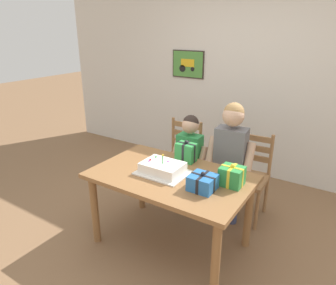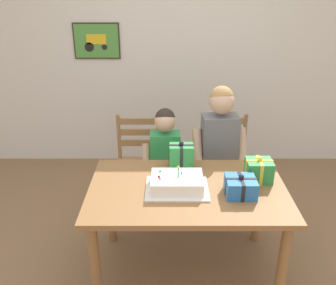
# 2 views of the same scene
# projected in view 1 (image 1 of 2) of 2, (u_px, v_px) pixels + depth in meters

# --- Properties ---
(ground_plane) EXTENTS (20.00, 20.00, 0.00)m
(ground_plane) POSITION_uv_depth(u_px,v_px,m) (171.00, 242.00, 3.01)
(ground_plane) COLOR #846042
(back_wall) EXTENTS (6.40, 0.11, 2.60)m
(back_wall) POSITION_uv_depth(u_px,v_px,m) (250.00, 80.00, 4.11)
(back_wall) COLOR silver
(back_wall) RESTS_ON ground
(dining_table) EXTENTS (1.40, 0.88, 0.74)m
(dining_table) POSITION_uv_depth(u_px,v_px,m) (171.00, 184.00, 2.79)
(dining_table) COLOR olive
(dining_table) RESTS_ON ground
(birthday_cake) EXTENTS (0.44, 0.34, 0.19)m
(birthday_cake) POSITION_uv_depth(u_px,v_px,m) (163.00, 168.00, 2.76)
(birthday_cake) COLOR white
(birthday_cake) RESTS_ON dining_table
(gift_box_red_large) EXTENTS (0.19, 0.17, 0.19)m
(gift_box_red_large) POSITION_uv_depth(u_px,v_px,m) (232.00, 176.00, 2.55)
(gift_box_red_large) COLOR #2D8E42
(gift_box_red_large) RESTS_ON dining_table
(gift_box_beside_cake) EXTENTS (0.21, 0.20, 0.16)m
(gift_box_beside_cake) POSITION_uv_depth(u_px,v_px,m) (203.00, 182.00, 2.48)
(gift_box_beside_cake) COLOR #286BB7
(gift_box_beside_cake) RESTS_ON dining_table
(gift_box_corner_small) EXTENTS (0.19, 0.13, 0.22)m
(gift_box_corner_small) POSITION_uv_depth(u_px,v_px,m) (186.00, 152.00, 3.00)
(gift_box_corner_small) COLOR #2D8E42
(gift_box_corner_small) RESTS_ON dining_table
(chair_left) EXTENTS (0.42, 0.42, 0.92)m
(chair_left) POSITION_uv_depth(u_px,v_px,m) (180.00, 159.00, 3.75)
(chair_left) COLOR #996B42
(chair_left) RESTS_ON ground
(chair_right) EXTENTS (0.44, 0.44, 0.92)m
(chair_right) POSITION_uv_depth(u_px,v_px,m) (247.00, 176.00, 3.32)
(chair_right) COLOR #996B42
(chair_right) RESTS_ON ground
(child_older) EXTENTS (0.48, 0.28, 1.30)m
(child_older) POSITION_uv_depth(u_px,v_px,m) (230.00, 153.00, 3.08)
(child_older) COLOR #38426B
(child_older) RESTS_ON ground
(child_younger) EXTENTS (0.40, 0.23, 1.11)m
(child_younger) POSITION_uv_depth(u_px,v_px,m) (189.00, 154.00, 3.36)
(child_younger) COLOR #38426B
(child_younger) RESTS_ON ground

